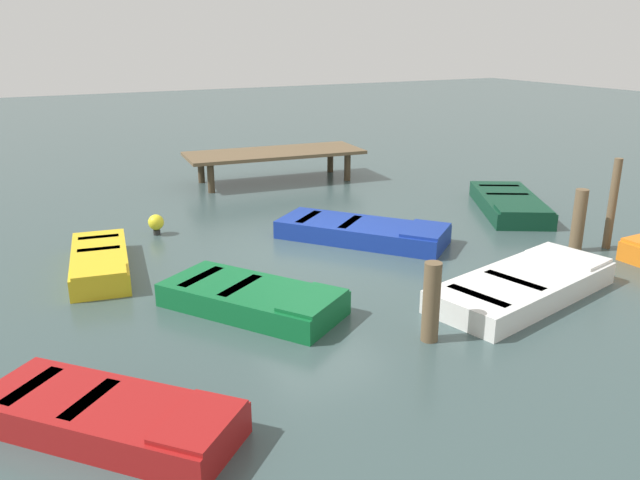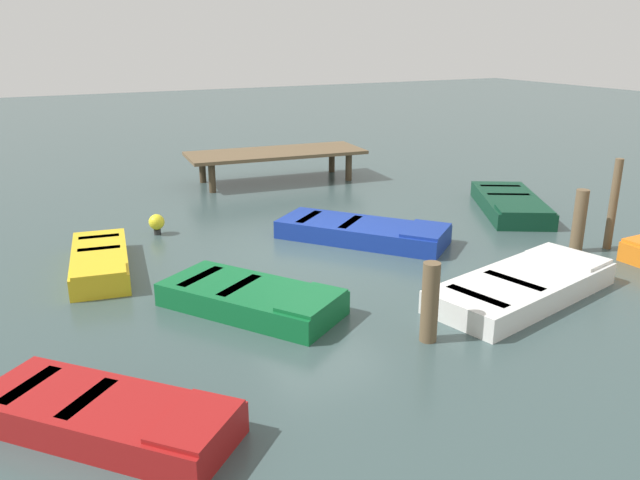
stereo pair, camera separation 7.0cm
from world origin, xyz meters
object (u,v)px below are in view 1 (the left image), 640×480
object	(u,v)px
rowboat_blue	(363,231)
rowboat_white	(524,285)
rowboat_yellow	(100,262)
mooring_piling_mid_right	(579,221)
rowboat_dark_green	(509,204)
mooring_piling_far_left	(431,302)
rowboat_green	(253,298)
marker_buoy	(156,223)
mooring_piling_near_right	(612,204)
rowboat_red	(110,417)
dock_segment	(274,155)

from	to	relation	value
rowboat_blue	rowboat_white	world-z (taller)	same
rowboat_yellow	mooring_piling_mid_right	size ratio (longest dim) A/B	2.26
rowboat_dark_green	mooring_piling_mid_right	bearing A→B (deg)	12.07
mooring_piling_far_left	rowboat_green	bearing A→B (deg)	131.65
rowboat_blue	marker_buoy	size ratio (longest dim) A/B	7.83
mooring_piling_near_right	mooring_piling_mid_right	size ratio (longest dim) A/B	1.45
mooring_piling_mid_right	marker_buoy	world-z (taller)	mooring_piling_mid_right
rowboat_yellow	mooring_piling_far_left	xyz separation A→B (m)	(3.99, -5.24, 0.41)
rowboat_red	marker_buoy	bearing A→B (deg)	119.82
rowboat_blue	rowboat_white	distance (m)	4.12
mooring_piling_far_left	mooring_piling_mid_right	bearing A→B (deg)	20.45
rowboat_blue	mooring_piling_mid_right	distance (m)	4.56
mooring_piling_mid_right	mooring_piling_near_right	bearing A→B (deg)	-11.72
rowboat_red	rowboat_white	size ratio (longest dim) A/B	0.77
dock_segment	rowboat_dark_green	xyz separation A→B (m)	(4.05, -5.98, -0.63)
rowboat_blue	mooring_piling_mid_right	bearing A→B (deg)	14.85
dock_segment	rowboat_blue	bearing A→B (deg)	-89.92
dock_segment	marker_buoy	xyz separation A→B (m)	(-4.58, -3.81, -0.56)
rowboat_white	mooring_piling_mid_right	size ratio (longest dim) A/B	2.97
rowboat_dark_green	rowboat_blue	xyz separation A→B (m)	(-4.61, -0.35, -0.00)
rowboat_white	rowboat_yellow	bearing A→B (deg)	130.91
mooring_piling_mid_right	marker_buoy	size ratio (longest dim) A/B	2.81
rowboat_yellow	marker_buoy	xyz separation A→B (m)	(1.54, 1.90, 0.07)
rowboat_dark_green	marker_buoy	size ratio (longest dim) A/B	7.80
dock_segment	marker_buoy	size ratio (longest dim) A/B	11.58
mooring_piling_near_right	mooring_piling_mid_right	bearing A→B (deg)	168.28
rowboat_yellow	mooring_piling_far_left	distance (m)	6.60
rowboat_blue	marker_buoy	world-z (taller)	marker_buoy
rowboat_yellow	rowboat_blue	distance (m)	5.59
mooring_piling_far_left	rowboat_blue	bearing A→B (deg)	71.23
rowboat_blue	mooring_piling_mid_right	size ratio (longest dim) A/B	2.79
mooring_piling_far_left	marker_buoy	size ratio (longest dim) A/B	2.61
rowboat_green	mooring_piling_near_right	world-z (taller)	mooring_piling_near_right
rowboat_yellow	mooring_piling_far_left	bearing A→B (deg)	45.53
rowboat_dark_green	rowboat_white	size ratio (longest dim) A/B	0.94
rowboat_yellow	rowboat_blue	bearing A→B (deg)	91.86
rowboat_yellow	marker_buoy	bearing A→B (deg)	149.23
rowboat_yellow	rowboat_blue	size ratio (longest dim) A/B	0.81
rowboat_dark_green	marker_buoy	bearing A→B (deg)	-74.79
mooring_piling_near_right	marker_buoy	world-z (taller)	mooring_piling_near_right
dock_segment	rowboat_white	bearing A→B (deg)	-82.97
mooring_piling_near_right	rowboat_dark_green	bearing A→B (deg)	86.97
rowboat_blue	rowboat_white	xyz separation A→B (m)	(0.90, -4.02, -0.00)
rowboat_white	mooring_piling_near_right	world-z (taller)	mooring_piling_near_right
marker_buoy	mooring_piling_far_left	bearing A→B (deg)	-71.05
dock_segment	rowboat_red	bearing A→B (deg)	-116.31
rowboat_yellow	rowboat_green	size ratio (longest dim) A/B	0.93
rowboat_blue	rowboat_white	size ratio (longest dim) A/B	0.94
marker_buoy	rowboat_yellow	bearing A→B (deg)	-129.04
rowboat_green	rowboat_white	distance (m)	4.74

